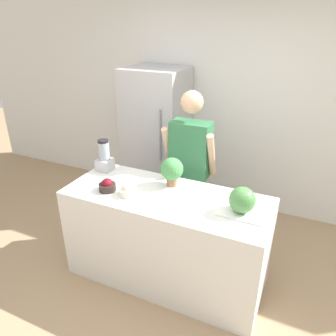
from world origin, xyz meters
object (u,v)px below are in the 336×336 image
(refrigerator, at_px, (156,138))
(bowl_cream, at_px, (128,191))
(watermelon, at_px, (242,200))
(blender, at_px, (104,157))
(potted_plant, at_px, (172,170))
(person, at_px, (190,170))
(bowl_cherries, at_px, (107,186))

(refrigerator, xyz_separation_m, bowl_cream, (0.46, -1.47, 0.07))
(watermelon, bearing_deg, blender, 171.61)
(watermelon, height_order, bowl_cream, watermelon)
(watermelon, relative_size, bowl_cream, 1.36)
(watermelon, bearing_deg, bowl_cream, -172.08)
(watermelon, relative_size, blender, 0.65)
(potted_plant, bearing_deg, watermelon, -15.78)
(person, relative_size, bowl_cherries, 11.14)
(blender, xyz_separation_m, potted_plant, (0.76, -0.02, 0.02))
(refrigerator, relative_size, watermelon, 8.45)
(bowl_cherries, bearing_deg, refrigerator, 99.61)
(bowl_cream, bearing_deg, watermelon, 7.92)
(refrigerator, bearing_deg, watermelon, -42.94)
(refrigerator, relative_size, bowl_cream, 11.49)
(watermelon, height_order, bowl_cherries, watermelon)
(refrigerator, relative_size, bowl_cherries, 11.66)
(bowl_cherries, height_order, bowl_cream, bowl_cherries)
(bowl_cherries, xyz_separation_m, bowl_cream, (0.21, 0.00, -0.00))
(bowl_cream, bearing_deg, person, 70.73)
(bowl_cherries, relative_size, potted_plant, 0.56)
(person, bearing_deg, blender, -149.90)
(watermelon, xyz_separation_m, potted_plant, (-0.70, 0.20, 0.04))
(watermelon, xyz_separation_m, bowl_cherries, (-1.19, -0.14, -0.07))
(bowl_cream, bearing_deg, refrigerator, 107.49)
(person, bearing_deg, refrigerator, 137.37)
(watermelon, relative_size, potted_plant, 0.78)
(watermelon, distance_m, bowl_cherries, 1.20)
(refrigerator, bearing_deg, person, -42.63)
(person, distance_m, watermelon, 0.97)
(person, xyz_separation_m, potted_plant, (-0.00, -0.46, 0.19))
(refrigerator, bearing_deg, bowl_cream, -72.51)
(person, relative_size, bowl_cream, 10.98)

